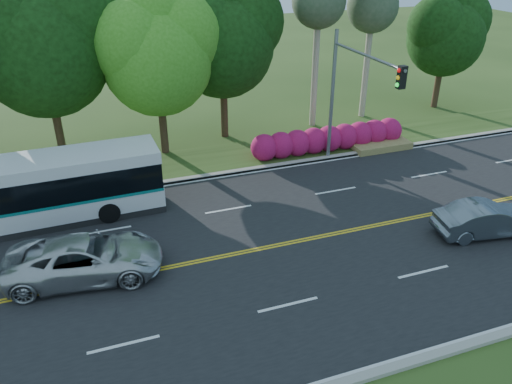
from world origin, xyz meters
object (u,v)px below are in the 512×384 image
object	(u,v)px
sedan	(486,219)
transit_bus	(26,194)
suv	(85,258)
traffic_signal	(352,85)

from	to	relation	value
sedan	transit_bus	bearing A→B (deg)	76.77
transit_bus	sedan	size ratio (longest dim) A/B	2.64
transit_bus	suv	world-z (taller)	transit_bus
sedan	suv	size ratio (longest dim) A/B	0.77
traffic_signal	suv	world-z (taller)	traffic_signal
sedan	suv	bearing A→B (deg)	89.65
traffic_signal	transit_bus	bearing A→B (deg)	-179.23
traffic_signal	suv	distance (m)	14.73
traffic_signal	sedan	world-z (taller)	traffic_signal
transit_bus	suv	xyz separation A→B (m)	(2.04, -4.70, -0.68)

